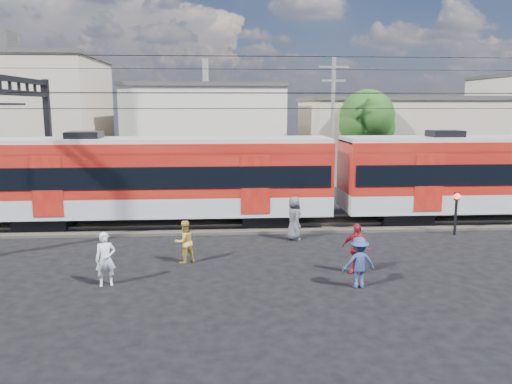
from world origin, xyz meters
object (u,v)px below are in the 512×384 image
(commuter_train, at_px, (161,176))
(pedestrian_a, at_px, (106,259))
(crossing_signal, at_px, (456,205))
(pedestrian_c, at_px, (359,263))

(commuter_train, height_order, pedestrian_a, commuter_train)
(commuter_train, relative_size, pedestrian_a, 29.23)
(commuter_train, xyz_separation_m, crossing_signal, (13.03, -2.35, -1.08))
(pedestrian_c, bearing_deg, pedestrian_a, -10.23)
(pedestrian_a, xyz_separation_m, pedestrian_c, (7.94, -0.73, -0.05))
(crossing_signal, bearing_deg, commuter_train, 169.79)
(commuter_train, xyz_separation_m, pedestrian_a, (-0.89, -7.68, -1.54))
(pedestrian_a, xyz_separation_m, crossing_signal, (13.92, 5.34, 0.46))
(pedestrian_c, distance_m, crossing_signal, 8.53)
(commuter_train, height_order, crossing_signal, commuter_train)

